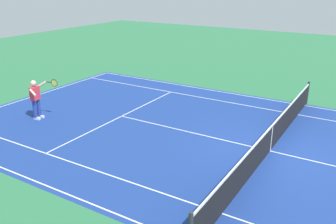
% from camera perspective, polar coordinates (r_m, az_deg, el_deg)
% --- Properties ---
extents(ground_plane, '(60.00, 60.00, 0.00)m').
position_cam_1_polar(ground_plane, '(12.93, 15.71, -5.91)').
color(ground_plane, '#2D7247').
extents(court_slab, '(24.20, 11.40, 0.00)m').
position_cam_1_polar(court_slab, '(12.93, 15.71, -5.91)').
color(court_slab, navy).
rests_on(court_slab, ground_plane).
extents(court_line_markings, '(23.85, 11.05, 0.01)m').
position_cam_1_polar(court_line_markings, '(12.93, 15.71, -5.90)').
color(court_line_markings, white).
rests_on(court_line_markings, ground_plane).
extents(tennis_net, '(0.10, 11.70, 1.08)m').
position_cam_1_polar(tennis_net, '(12.73, 15.92, -3.92)').
color(tennis_net, '#2D2D33').
rests_on(tennis_net, ground_plane).
extents(tennis_player_near, '(1.02, 0.82, 1.70)m').
position_cam_1_polar(tennis_player_near, '(15.93, -20.03, 2.19)').
color(tennis_player_near, navy).
rests_on(tennis_player_near, ground_plane).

